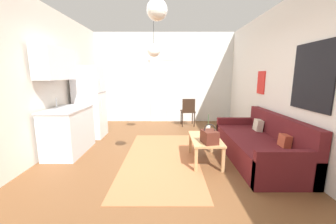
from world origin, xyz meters
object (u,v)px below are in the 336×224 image
object	(u,v)px
couch	(259,146)
handbag	(209,137)
bamboo_vase	(207,130)
accent_chair	(187,110)
refrigerator	(89,102)
pendant_lamp_near	(156,10)
pendant_lamp_far	(153,50)
coffee_table	(204,141)

from	to	relation	value
couch	handbag	xyz separation A→B (m)	(-1.02, -0.36, 0.29)
bamboo_vase	accent_chair	xyz separation A→B (m)	(-0.15, 2.36, -0.04)
refrigerator	handbag	bearing A→B (deg)	-34.27
handbag	accent_chair	world-z (taller)	accent_chair
couch	accent_chair	xyz separation A→B (m)	(-1.09, 2.50, 0.22)
refrigerator	pendant_lamp_near	distance (m)	3.31
pendant_lamp_near	pendant_lamp_far	distance (m)	2.01
bamboo_vase	pendant_lamp_far	distance (m)	2.10
coffee_table	bamboo_vase	distance (m)	0.28
pendant_lamp_near	bamboo_vase	bearing A→B (deg)	50.41
couch	pendant_lamp_near	xyz separation A→B (m)	(-1.84, -0.94, 2.05)
handbag	pendant_lamp_near	xyz separation A→B (m)	(-0.81, -0.58, 1.77)
refrigerator	couch	bearing A→B (deg)	-21.43
couch	refrigerator	world-z (taller)	refrigerator
bamboo_vase	accent_chair	size ratio (longest dim) A/B	0.45
pendant_lamp_near	accent_chair	bearing A→B (deg)	77.80
bamboo_vase	accent_chair	distance (m)	2.37
couch	refrigerator	size ratio (longest dim) A/B	1.23
bamboo_vase	pendant_lamp_near	xyz separation A→B (m)	(-0.89, -1.07, 1.79)
coffee_table	refrigerator	world-z (taller)	refrigerator
coffee_table	accent_chair	distance (m)	2.58
bamboo_vase	handbag	size ratio (longest dim) A/B	1.19
coffee_table	handbag	distance (m)	0.33
refrigerator	accent_chair	bearing A→B (deg)	22.66
handbag	pendant_lamp_near	world-z (taller)	pendant_lamp_near
couch	pendant_lamp_near	distance (m)	2.91
couch	coffee_table	bearing A→B (deg)	-175.66
coffee_table	handbag	bearing A→B (deg)	-87.47
couch	accent_chair	distance (m)	2.74
coffee_table	pendant_lamp_far	distance (m)	2.27
couch	bamboo_vase	xyz separation A→B (m)	(-0.95, 0.14, 0.26)
handbag	pendant_lamp_near	distance (m)	2.03
accent_chair	pendant_lamp_far	bearing A→B (deg)	54.44
pendant_lamp_near	pendant_lamp_far	world-z (taller)	same
pendant_lamp_far	pendant_lamp_near	bearing A→B (deg)	-84.83
pendant_lamp_near	couch	bearing A→B (deg)	27.01
couch	coffee_table	distance (m)	1.05
coffee_table	accent_chair	xyz separation A→B (m)	(-0.06, 2.58, 0.11)
pendant_lamp_near	handbag	bearing A→B (deg)	35.46
couch	handbag	distance (m)	1.12
refrigerator	accent_chair	world-z (taller)	refrigerator
handbag	pendant_lamp_near	bearing A→B (deg)	-144.54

